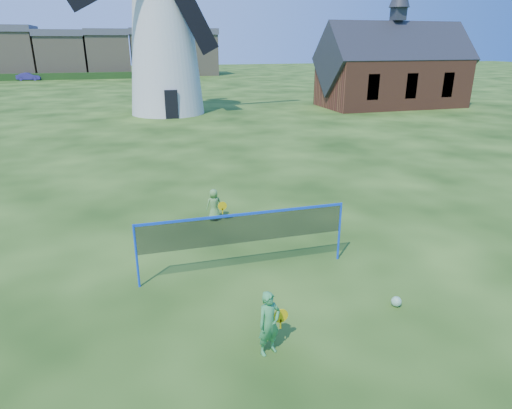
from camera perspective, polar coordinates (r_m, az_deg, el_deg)
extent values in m
plane|color=black|center=(11.06, -0.28, -8.28)|extent=(220.00, 220.00, 0.00)
cube|color=black|center=(33.68, -10.88, 12.60)|extent=(0.94, 0.11, 2.07)
cube|color=black|center=(33.99, -11.42, 18.86)|extent=(0.66, 0.11, 0.85)
cube|color=black|center=(34.52, -11.87, 23.87)|extent=(0.57, 0.11, 0.75)
cube|color=black|center=(34.25, -8.73, 23.97)|extent=(4.19, 0.09, 6.47)
cube|color=brown|center=(41.59, 17.11, 14.81)|extent=(11.98, 5.99, 3.99)
cube|color=#2D3035|center=(41.48, 17.41, 17.54)|extent=(12.58, 6.10, 6.10)
cube|color=#2D3035|center=(41.53, 17.95, 22.42)|extent=(1.00, 1.00, 1.00)
cube|color=black|center=(37.26, 14.93, 14.48)|extent=(1.00, 0.10, 2.00)
cube|color=black|center=(39.16, 19.48, 14.27)|extent=(1.00, 0.10, 2.00)
cube|color=black|center=(41.26, 23.58, 14.01)|extent=(1.00, 0.10, 2.00)
cylinder|color=blue|center=(10.29, -15.22, -6.51)|extent=(0.05, 0.05, 1.55)
cylinder|color=blue|center=(11.39, 10.74, -3.45)|extent=(0.05, 0.05, 1.55)
cube|color=black|center=(10.41, -1.56, -3.16)|extent=(5.00, 0.02, 0.70)
cube|color=blue|center=(10.27, -1.57, -1.26)|extent=(5.00, 0.02, 0.06)
imported|color=#3D9A4E|center=(8.06, 1.70, -15.13)|extent=(0.52, 0.42, 1.23)
cylinder|color=yellow|center=(8.28, 3.21, -14.20)|extent=(0.28, 0.02, 0.28)
cube|color=yellow|center=(8.38, 3.19, -15.16)|extent=(0.03, 0.02, 0.20)
imported|color=#5D9548|center=(13.86, -5.46, -0.03)|extent=(0.52, 0.36, 1.01)
cylinder|color=yellow|center=(13.69, -4.38, -0.20)|extent=(0.28, 0.02, 0.28)
cube|color=yellow|center=(13.75, -4.36, -0.86)|extent=(0.03, 0.02, 0.20)
sphere|color=green|center=(10.03, 17.72, -11.88)|extent=(0.22, 0.22, 0.22)
cube|color=#978764|center=(83.03, -28.93, 16.54)|extent=(6.94, 8.00, 6.88)
cube|color=#4C4C54|center=(83.04, -29.41, 19.22)|extent=(7.24, 8.40, 1.00)
cube|color=#978764|center=(81.90, -23.68, 17.08)|extent=(7.18, 8.00, 6.27)
cube|color=#4C4C54|center=(81.88, -24.06, 19.60)|extent=(7.48, 8.40, 1.00)
cube|color=#978764|center=(81.41, -18.46, 17.76)|extent=(6.57, 8.00, 6.44)
cube|color=#4C4C54|center=(81.40, -18.77, 20.36)|extent=(6.87, 8.40, 1.00)
cube|color=#978764|center=(81.54, -13.28, 18.28)|extent=(6.93, 8.00, 6.60)
cube|color=#4C4C54|center=(81.54, -13.51, 20.95)|extent=(7.23, 8.40, 1.00)
cube|color=#978764|center=(82.31, -7.97, 18.62)|extent=(6.99, 8.00, 6.60)
cube|color=#4C4C54|center=(82.31, -8.10, 21.26)|extent=(7.29, 8.40, 1.00)
imported|color=navy|center=(76.65, -27.34, 14.50)|extent=(3.48, 1.53, 1.11)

